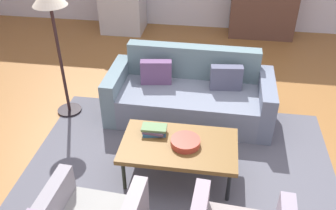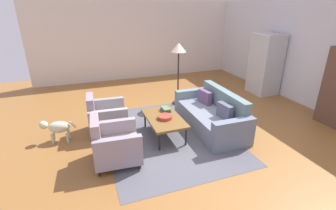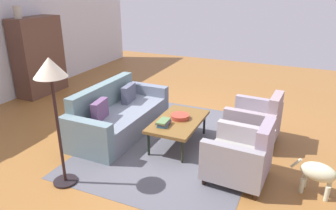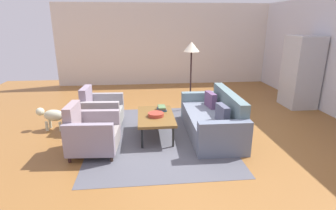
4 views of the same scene
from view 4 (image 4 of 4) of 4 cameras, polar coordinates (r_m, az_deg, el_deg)
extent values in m
plane|color=#915E2D|center=(5.19, 4.31, -7.52)|extent=(11.96, 11.96, 0.00)
cube|color=silver|center=(9.68, -0.76, 12.79)|extent=(0.12, 7.51, 2.80)
cube|color=#55555F|center=(5.38, -2.04, -6.49)|extent=(3.40, 2.60, 0.01)
cube|color=slate|center=(5.46, 9.02, -3.98)|extent=(1.75, 0.93, 0.42)
cube|color=slate|center=(5.49, 12.78, -1.67)|extent=(1.74, 0.21, 0.86)
cube|color=slate|center=(4.58, 11.93, -7.17)|extent=(0.19, 0.90, 0.62)
cube|color=slate|center=(6.31, 7.01, 0.03)|extent=(0.19, 0.90, 0.62)
cube|color=#4F5268|center=(4.96, 11.57, -1.83)|extent=(0.41, 0.16, 0.32)
cube|color=#63446A|center=(5.78, 9.10, 1.10)|extent=(0.41, 0.18, 0.32)
cylinder|color=black|center=(5.82, -0.15, -2.59)|extent=(0.04, 0.04, 0.39)
cylinder|color=#262622|center=(4.84, 1.11, -6.87)|extent=(0.04, 0.04, 0.39)
cylinder|color=black|center=(5.79, -5.68, -2.77)|extent=(0.04, 0.04, 0.39)
cylinder|color=black|center=(4.81, -5.58, -7.13)|extent=(0.04, 0.04, 0.39)
cube|color=brown|center=(5.23, -2.63, -2.44)|extent=(1.20, 0.70, 0.05)
cylinder|color=black|center=(6.22, -9.92, -2.89)|extent=(0.05, 0.05, 0.10)
cylinder|color=#2B2C13|center=(5.60, -10.77, -5.31)|extent=(0.05, 0.05, 0.10)
cylinder|color=#362113|center=(6.35, -16.02, -2.92)|extent=(0.05, 0.05, 0.10)
cylinder|color=black|center=(5.74, -17.53, -5.27)|extent=(0.05, 0.05, 0.10)
cube|color=gray|center=(5.90, -13.70, -2.23)|extent=(0.61, 0.83, 0.30)
cube|color=gray|center=(5.90, -17.01, -0.05)|extent=(0.57, 0.17, 0.78)
cube|color=gray|center=(6.17, -13.20, -0.04)|extent=(0.17, 0.81, 0.56)
cube|color=#9B9396|center=(5.54, -14.44, -2.15)|extent=(0.17, 0.81, 0.56)
cylinder|color=#352B17|center=(5.12, -10.74, -7.56)|extent=(0.05, 0.05, 0.10)
cylinder|color=#362821|center=(4.52, -11.98, -11.19)|extent=(0.05, 0.05, 0.10)
cylinder|color=#332910|center=(5.26, -18.15, -7.43)|extent=(0.05, 0.05, 0.10)
cylinder|color=#371F1C|center=(4.68, -20.35, -10.89)|extent=(0.05, 0.05, 0.10)
cube|color=gray|center=(4.80, -15.50, -7.04)|extent=(0.61, 0.83, 0.30)
cube|color=gray|center=(4.79, -19.59, -4.34)|extent=(0.57, 0.18, 0.78)
cube|color=gray|center=(5.05, -14.78, -4.11)|extent=(0.17, 0.81, 0.56)
cube|color=gray|center=(4.44, -16.60, -7.32)|extent=(0.17, 0.81, 0.56)
cylinder|color=#AA392A|center=(5.14, -2.60, -2.06)|extent=(0.30, 0.30, 0.07)
cube|color=#2B6187|center=(5.49, -1.36, -0.98)|extent=(0.27, 0.20, 0.03)
cube|color=#58445E|center=(5.48, -1.36, -0.68)|extent=(0.24, 0.19, 0.03)
cube|color=#567849|center=(5.47, -1.36, -0.40)|extent=(0.27, 0.15, 0.03)
cube|color=#B7BABF|center=(7.81, 26.63, 6.32)|extent=(0.80, 0.70, 1.85)
cylinder|color=#99999E|center=(7.96, 29.17, 6.82)|extent=(0.02, 0.02, 0.70)
cylinder|color=black|center=(7.00, 4.73, -0.69)|extent=(0.32, 0.32, 0.03)
cylinder|color=#2E1C1D|center=(6.80, 4.88, 5.25)|extent=(0.04, 0.04, 1.45)
cone|color=beige|center=(6.68, 5.07, 12.35)|extent=(0.40, 0.40, 0.24)
cylinder|color=beige|center=(6.11, -24.55, -4.16)|extent=(0.06, 0.06, 0.20)
cylinder|color=beige|center=(6.23, -23.93, -3.68)|extent=(0.06, 0.06, 0.20)
cylinder|color=beige|center=(5.98, -22.07, -4.32)|extent=(0.06, 0.06, 0.20)
cylinder|color=beige|center=(6.10, -21.49, -3.83)|extent=(0.06, 0.06, 0.20)
ellipsoid|color=beige|center=(6.03, -23.26, -2.04)|extent=(0.31, 0.46, 0.24)
sphere|color=beige|center=(6.15, -25.74, -1.30)|extent=(0.17, 0.17, 0.17)
cylinder|color=beige|center=(5.90, -20.98, -1.82)|extent=(0.06, 0.14, 0.17)
camera|label=1|loc=(5.32, -37.92, 21.38)|focal=38.85mm
camera|label=2|loc=(1.43, -82.11, 22.42)|focal=26.15mm
camera|label=3|loc=(9.38, -15.75, 18.94)|focal=33.62mm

